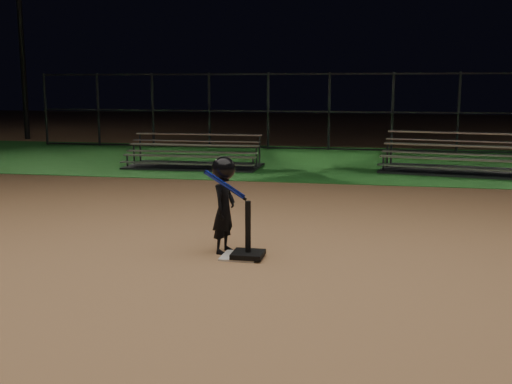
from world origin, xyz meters
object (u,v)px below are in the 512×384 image
at_px(bleacher_left, 194,161).
at_px(bleacher_right, 464,165).
at_px(child_batter, 224,202).
at_px(batting_tee, 248,247).
at_px(light_pole_left, 19,9).
at_px(home_plate, 240,256).

height_order(bleacher_left, bleacher_right, bleacher_right).
distance_m(bleacher_left, bleacher_right, 6.71).
xyz_separation_m(child_batter, bleacher_right, (3.91, 8.15, -0.45)).
distance_m(batting_tee, bleacher_left, 8.69).
xyz_separation_m(child_batter, light_pole_left, (-11.75, 14.75, 4.30)).
distance_m(child_batter, light_pole_left, 19.35).
distance_m(home_plate, light_pole_left, 19.79).
height_order(child_batter, bleacher_left, child_batter).
xyz_separation_m(home_plate, bleacher_left, (-3.05, 8.05, 0.16)).
bearing_deg(bleacher_right, light_pole_left, 167.58).
bearing_deg(child_batter, home_plate, -116.15).
xyz_separation_m(batting_tee, bleacher_right, (3.55, 8.38, 0.05)).
xyz_separation_m(home_plate, bleacher_right, (3.66, 8.34, 0.18)).
height_order(child_batter, bleacher_right, child_batter).
xyz_separation_m(bleacher_right, light_pole_left, (-15.66, 6.60, 4.75)).
bearing_deg(batting_tee, bleacher_right, 67.06).
height_order(home_plate, child_batter, child_batter).
height_order(batting_tee, bleacher_left, bleacher_left).
relative_size(batting_tee, light_pole_left, 0.08).
bearing_deg(bleacher_left, home_plate, -70.31).
height_order(child_batter, light_pole_left, light_pole_left).
relative_size(bleacher_right, light_pole_left, 0.50).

